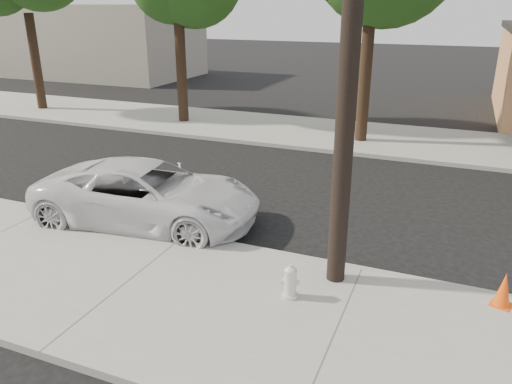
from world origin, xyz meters
TOP-DOWN VIEW (x-y plane):
  - ground at (0.00, 0.00)m, footprint 120.00×120.00m
  - near_sidewalk at (0.00, -4.30)m, footprint 90.00×4.40m
  - far_sidewalk at (0.00, 8.50)m, footprint 90.00×5.00m
  - curb_near at (0.00, -2.10)m, footprint 90.00×0.12m
  - building_far at (-20.00, 20.00)m, footprint 14.00×8.00m
  - utility_pole at (3.60, -2.70)m, footprint 1.40×0.34m
  - police_cruiser at (-1.31, -1.58)m, footprint 5.70×3.13m
  - fire_hydrant at (3.00, -3.63)m, footprint 0.32×0.29m
  - traffic_cone at (6.48, -2.50)m, footprint 0.41×0.41m

SIDE VIEW (x-z plane):
  - ground at x=0.00m, z-range 0.00..0.00m
  - near_sidewalk at x=0.00m, z-range 0.00..0.15m
  - far_sidewalk at x=0.00m, z-range 0.00..0.15m
  - curb_near at x=0.00m, z-range -0.01..0.15m
  - fire_hydrant at x=3.00m, z-range 0.14..0.74m
  - traffic_cone at x=6.48m, z-range 0.14..0.77m
  - police_cruiser at x=-1.31m, z-range 0.00..1.51m
  - building_far at x=-20.00m, z-range 0.00..5.00m
  - utility_pole at x=3.60m, z-range 0.20..9.20m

